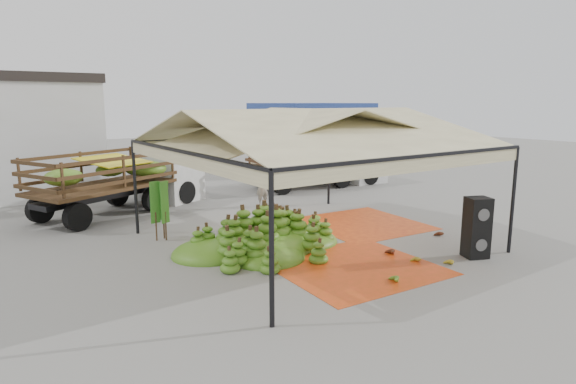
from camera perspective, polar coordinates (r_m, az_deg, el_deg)
ground at (r=14.71m, az=2.71°, el=-5.96°), size 90.00×90.00×0.00m
canopy_tent at (r=14.13m, az=2.83°, el=6.97°), size 8.10×8.10×4.00m
building_tan at (r=30.57m, az=2.77°, el=6.69°), size 6.30×5.30×4.10m
tarp_left at (r=12.70m, az=7.88°, el=-8.77°), size 4.10×3.93×0.01m
tarp_right at (r=17.06m, az=8.83°, el=-3.71°), size 4.00×4.18×0.01m
banana_heap at (r=13.98m, az=-3.07°, el=-4.48°), size 5.61×4.78×1.12m
hand_yellow_a at (r=13.35m, az=18.39°, el=-7.85°), size 0.44×0.38×0.19m
hand_yellow_b at (r=13.32m, az=14.85°, el=-7.72°), size 0.48×0.45×0.18m
hand_red_a at (r=13.78m, az=11.78°, el=-6.88°), size 0.53×0.46×0.21m
hand_red_b at (r=16.00m, az=17.41°, el=-4.74°), size 0.51×0.47×0.18m
hand_green at (r=11.80m, az=12.11°, el=-9.93°), size 0.59×0.55×0.22m
hanging_bunches at (r=14.43m, az=0.00°, el=4.35°), size 1.74×0.24×0.20m
speaker_stack at (r=14.09m, az=21.46°, el=-3.94°), size 0.77×0.73×1.67m
banana_leaves at (r=15.11m, az=-14.52°, el=-5.85°), size 0.96×1.36×3.70m
vendor at (r=19.54m, az=-3.10°, el=0.65°), size 0.63×0.44×1.62m
truck_left at (r=19.77m, az=-18.48°, el=2.19°), size 7.34×5.01×2.39m
truck_right at (r=24.41m, az=4.36°, el=4.30°), size 7.24×2.89×2.44m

